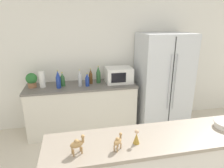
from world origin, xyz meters
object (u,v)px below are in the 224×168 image
object	(u,v)px
refrigerator	(162,81)
wise_man_figurine_crimson	(136,137)
back_bottle_3	(98,75)
camel_figurine_second	(118,141)
camel_figurine	(77,144)
back_bottle_4	(91,76)
back_bottle_5	(62,80)
microwave	(119,75)
back_bottle_1	(80,78)
potted_plant	(32,80)
paper_towel_roll	(42,80)
back_bottle_2	(58,80)
back_bottle_0	(87,80)

from	to	relation	value
refrigerator	wise_man_figurine_crimson	size ratio (longest dim) A/B	12.71
back_bottle_3	camel_figurine_second	xyz separation A→B (m)	(-0.13, -2.07, -0.02)
camel_figurine	camel_figurine_second	distance (m)	0.34
back_bottle_4	back_bottle_5	bearing A→B (deg)	-175.97
back_bottle_5	camel_figurine_second	world-z (taller)	back_bottle_5
microwave	back_bottle_4	bearing A→B (deg)	176.95
wise_man_figurine_crimson	refrigerator	bearing A→B (deg)	58.52
microwave	back_bottle_1	world-z (taller)	back_bottle_1
back_bottle_5	wise_man_figurine_crimson	size ratio (longest dim) A/B	1.74
potted_plant	paper_towel_roll	size ratio (longest dim) A/B	0.92
camel_figurine	back_bottle_5	bearing A→B (deg)	94.90
back_bottle_2	back_bottle_5	distance (m)	0.12
back_bottle_3	camel_figurine	distance (m)	2.11
back_bottle_0	back_bottle_5	world-z (taller)	back_bottle_5
back_bottle_2	back_bottle_4	world-z (taller)	back_bottle_2
back_bottle_2	back_bottle_5	bearing A→B (deg)	57.60
back_bottle_5	wise_man_figurine_crimson	distance (m)	2.09
refrigerator	camel_figurine	world-z (taller)	refrigerator
camel_figurine	wise_man_figurine_crimson	bearing A→B (deg)	4.02
back_bottle_4	camel_figurine	xyz separation A→B (m)	(-0.33, -2.04, 0.01)
back_bottle_1	back_bottle_0	bearing A→B (deg)	-11.90
back_bottle_0	back_bottle_4	xyz separation A→B (m)	(0.08, 0.13, 0.02)
potted_plant	back_bottle_2	distance (m)	0.47
potted_plant	back_bottle_4	size ratio (longest dim) A/B	0.91
back_bottle_2	wise_man_figurine_crimson	world-z (taller)	back_bottle_2
refrigerator	wise_man_figurine_crimson	world-z (taller)	refrigerator
back_bottle_1	back_bottle_3	xyz separation A→B (m)	(0.34, 0.12, 0.01)
camel_figurine	camel_figurine_second	xyz separation A→B (m)	(0.34, -0.01, -0.01)
back_bottle_1	wise_man_figurine_crimson	distance (m)	1.94
back_bottle_1	camel_figurine_second	distance (m)	1.96
back_bottle_1	potted_plant	bearing A→B (deg)	173.01
back_bottle_4	back_bottle_5	distance (m)	0.50
potted_plant	back_bottle_3	size ratio (longest dim) A/B	0.79
back_bottle_0	camel_figurine_second	distance (m)	1.93
potted_plant	back_bottle_3	xyz separation A→B (m)	(1.15, 0.02, 0.02)
refrigerator	back_bottle_1	bearing A→B (deg)	179.21
camel_figurine_second	back_bottle_4	bearing A→B (deg)	90.39
refrigerator	back_bottle_5	xyz separation A→B (m)	(-1.85, 0.09, 0.12)
back_bottle_0	wise_man_figurine_crimson	xyz separation A→B (m)	(0.27, -1.87, -0.00)
back_bottle_3	wise_man_figurine_crimson	distance (m)	2.02
refrigerator	wise_man_figurine_crimson	xyz separation A→B (m)	(-1.15, -1.88, 0.11)
camel_figurine_second	wise_man_figurine_crimson	size ratio (longest dim) A/B	1.00
refrigerator	back_bottle_3	world-z (taller)	refrigerator
back_bottle_2	camel_figurine	bearing A→B (deg)	-82.91
back_bottle_1	camel_figurine_second	bearing A→B (deg)	-83.74
back_bottle_1	back_bottle_2	distance (m)	0.37
back_bottle_0	back_bottle_3	xyz separation A→B (m)	(0.22, 0.14, 0.04)
camel_figurine	refrigerator	bearing A→B (deg)	48.82
back_bottle_5	camel_figurine_second	size ratio (longest dim) A/B	1.75
back_bottle_4	back_bottle_3	bearing A→B (deg)	5.43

